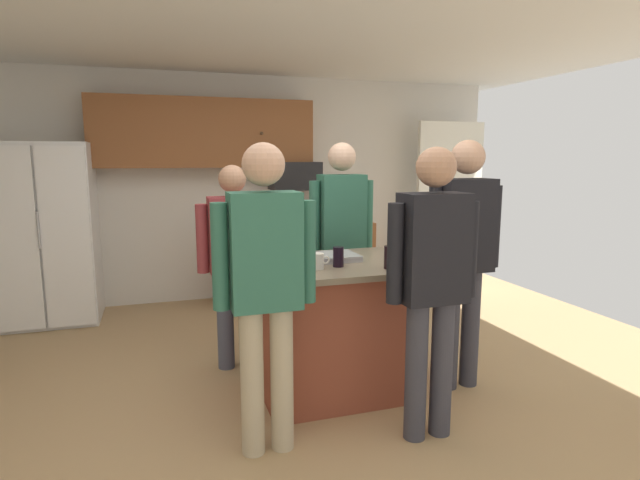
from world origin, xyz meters
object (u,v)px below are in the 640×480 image
at_px(person_elder_center, 464,247).
at_px(serving_tray, 326,257).
at_px(refrigerator, 47,234).
at_px(microwave_over_range, 295,176).
at_px(mug_blue_stoneware, 318,261).
at_px(person_guest_left, 341,231).
at_px(mug_ceramic_white, 277,252).
at_px(person_guest_by_door, 265,279).
at_px(glass_stout_tall, 298,257).
at_px(glass_dark_ale, 338,257).
at_px(glass_short_whisky, 389,257).
at_px(person_host_foreground, 234,254).
at_px(kitchen_island, 333,326).
at_px(person_guest_right, 432,274).

distance_m(person_elder_center, serving_tray, 0.97).
distance_m(refrigerator, microwave_over_range, 2.66).
distance_m(mug_blue_stoneware, serving_tray, 0.30).
xyz_separation_m(person_guest_left, mug_ceramic_white, (-0.68, -0.50, -0.05)).
distance_m(person_guest_by_door, mug_blue_stoneware, 0.62).
xyz_separation_m(microwave_over_range, glass_stout_tall, (-0.68, -2.62, -0.43)).
bearing_deg(mug_ceramic_white, person_guest_left, 36.20).
height_order(glass_dark_ale, serving_tray, glass_dark_ale).
bearing_deg(person_guest_by_door, glass_short_whisky, -26.00).
distance_m(person_host_foreground, glass_dark_ale, 0.97).
bearing_deg(kitchen_island, glass_dark_ale, -95.54).
bearing_deg(mug_blue_stoneware, person_host_foreground, 117.92).
xyz_separation_m(glass_dark_ale, mug_ceramic_white, (-0.32, 0.41, -0.02)).
xyz_separation_m(refrigerator, serving_tray, (2.19, -2.27, 0.06)).
relative_size(refrigerator, mug_ceramic_white, 13.45).
relative_size(person_guest_left, glass_dark_ale, 13.34).
relative_size(person_host_foreground, glass_dark_ale, 12.00).
bearing_deg(mug_ceramic_white, person_guest_right, -56.42).
distance_m(refrigerator, person_guest_right, 4.02).
bearing_deg(person_guest_left, person_elder_center, 53.70).
height_order(person_guest_by_door, person_host_foreground, person_guest_by_door).
xyz_separation_m(microwave_over_range, serving_tray, (-0.41, -2.39, -0.49)).
height_order(person_guest_by_door, glass_dark_ale, person_guest_by_door).
bearing_deg(person_guest_by_door, refrigerator, 72.82).
xyz_separation_m(person_guest_right, glass_short_whisky, (-0.06, 0.45, 0.02)).
height_order(mug_blue_stoneware, serving_tray, mug_blue_stoneware).
xyz_separation_m(kitchen_island, person_guest_right, (0.34, -0.76, 0.52)).
height_order(microwave_over_range, glass_short_whisky, microwave_over_range).
bearing_deg(person_host_foreground, kitchen_island, 0.00).
distance_m(microwave_over_range, glass_stout_tall, 2.74).
bearing_deg(microwave_over_range, refrigerator, -177.40).
height_order(person_elder_center, person_guest_by_door, person_elder_center).
height_order(refrigerator, serving_tray, refrigerator).
bearing_deg(person_guest_right, glass_stout_tall, 21.79).
height_order(glass_stout_tall, serving_tray, glass_stout_tall).
bearing_deg(person_elder_center, glass_short_whisky, 21.33).
distance_m(glass_stout_tall, glass_short_whisky, 0.60).
xyz_separation_m(kitchen_island, serving_tray, (-0.02, 0.08, 0.48)).
relative_size(person_guest_right, glass_stout_tall, 10.44).
relative_size(microwave_over_range, kitchen_island, 0.48).
xyz_separation_m(kitchen_island, person_host_foreground, (-0.60, 0.63, 0.44)).
height_order(refrigerator, person_guest_by_door, refrigerator).
bearing_deg(mug_blue_stoneware, refrigerator, 128.88).
xyz_separation_m(glass_dark_ale, serving_tray, (-0.01, 0.23, -0.05)).
bearing_deg(person_elder_center, person_guest_left, -46.32).
bearing_deg(kitchen_island, person_guest_left, 65.92).
height_order(kitchen_island, glass_dark_ale, glass_dark_ale).
xyz_separation_m(person_guest_right, person_host_foreground, (-0.93, 1.38, -0.08)).
bearing_deg(refrigerator, mug_ceramic_white, -48.16).
height_order(kitchen_island, mug_ceramic_white, mug_ceramic_white).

